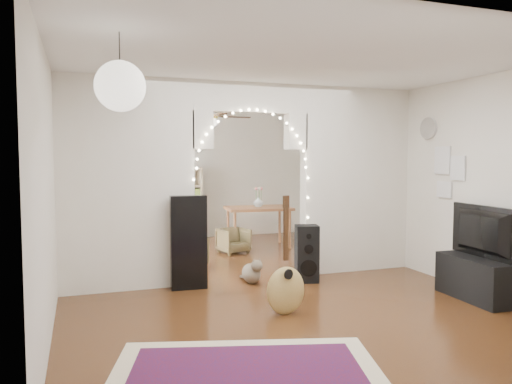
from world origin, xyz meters
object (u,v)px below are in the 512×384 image
object	(u,v)px
bookcase	(166,205)
dining_table	(258,211)
acoustic_guitar	(286,271)
dining_chair_left	(188,251)
floor_speaker	(307,254)
dining_chair_right	(234,241)
media_console	(476,279)

from	to	relation	value
bookcase	dining_table	size ratio (longest dim) A/B	1.17
acoustic_guitar	dining_table	size ratio (longest dim) A/B	0.86
bookcase	dining_chair_left	world-z (taller)	bookcase
acoustic_guitar	dining_table	bearing A→B (deg)	56.65
floor_speaker	dining_table	size ratio (longest dim) A/B	0.61
dining_chair_left	floor_speaker	bearing A→B (deg)	-60.30
acoustic_guitar	dining_chair_left	size ratio (longest dim) A/B	2.15
bookcase	dining_chair_right	distance (m)	1.96
floor_speaker	dining_chair_left	world-z (taller)	floor_speaker
bookcase	dining_table	xyz separation A→B (m)	(1.55, -1.19, -0.06)
bookcase	floor_speaker	bearing A→B (deg)	-66.25
acoustic_guitar	bookcase	bearing A→B (deg)	77.21
media_console	bookcase	bearing A→B (deg)	120.24
media_console	bookcase	distance (m)	6.07
floor_speaker	media_console	xyz separation A→B (m)	(1.53, -1.45, -0.13)
floor_speaker	dining_chair_left	bearing A→B (deg)	145.49
media_console	dining_chair_left	bearing A→B (deg)	136.74
floor_speaker	media_console	size ratio (longest dim) A/B	0.77
floor_speaker	acoustic_guitar	bearing A→B (deg)	-109.87
acoustic_guitar	bookcase	size ratio (longest dim) A/B	0.73
acoustic_guitar	media_console	world-z (taller)	acoustic_guitar
media_console	dining_chair_left	xyz separation A→B (m)	(-2.85, 2.95, -0.02)
floor_speaker	dining_chair_left	distance (m)	2.00
dining_chair_left	dining_chair_right	xyz separation A→B (m)	(0.97, 0.77, -0.01)
dining_chair_left	dining_chair_right	world-z (taller)	dining_chair_left
media_console	floor_speaker	bearing A→B (deg)	139.38
floor_speaker	bookcase	xyz separation A→B (m)	(-1.27, 3.92, 0.36)
media_console	acoustic_guitar	bearing A→B (deg)	177.26
bookcase	dining_table	distance (m)	1.95
acoustic_guitar	floor_speaker	xyz separation A→B (m)	(0.83, 1.22, -0.09)
media_console	dining_chair_right	world-z (taller)	media_console
acoustic_guitar	floor_speaker	bearing A→B (deg)	38.21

